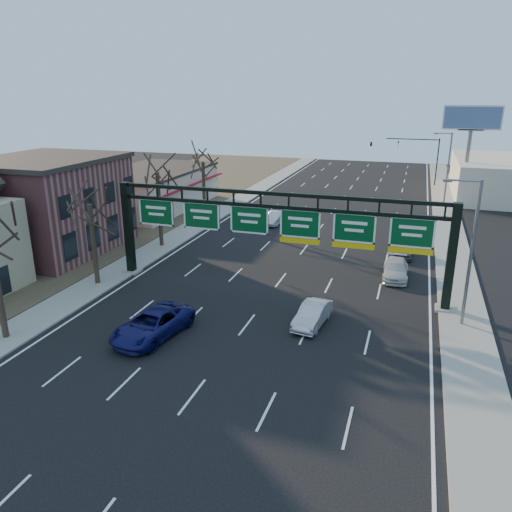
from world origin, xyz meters
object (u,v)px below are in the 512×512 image
(sign_gantry, at_px, (277,228))
(car_white_wagon, at_px, (396,269))
(car_blue_suv, at_px, (153,324))
(car_silver_sedan, at_px, (312,315))

(sign_gantry, xyz_separation_m, car_white_wagon, (8.09, 5.23, -3.97))
(car_blue_suv, height_order, car_white_wagon, car_blue_suv)
(car_blue_suv, distance_m, car_silver_sedan, 9.63)
(sign_gantry, distance_m, car_white_wagon, 10.42)
(car_blue_suv, bearing_deg, car_white_wagon, 57.67)
(sign_gantry, bearing_deg, car_white_wagon, 32.89)
(car_white_wagon, bearing_deg, sign_gantry, -148.52)
(sign_gantry, distance_m, car_silver_sedan, 7.20)
(car_silver_sedan, xyz_separation_m, car_white_wagon, (4.42, 9.99, -0.01))
(car_blue_suv, relative_size, car_silver_sedan, 1.38)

